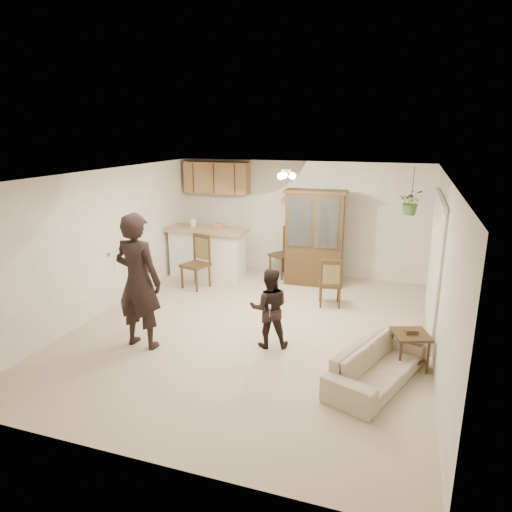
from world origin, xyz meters
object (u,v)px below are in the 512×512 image
(sofa, at_px, (378,357))
(china_hutch, at_px, (314,239))
(child, at_px, (269,304))
(adult, at_px, (139,289))
(side_table, at_px, (409,350))
(chair_hutch_right, at_px, (330,292))
(chair_hutch_left, at_px, (283,263))
(chair_bar, at_px, (196,273))

(sofa, bearing_deg, china_hutch, 44.64)
(sofa, distance_m, child, 1.74)
(adult, distance_m, child, 1.92)
(china_hutch, xyz_separation_m, side_table, (1.96, -3.07, -0.71))
(child, relative_size, china_hutch, 0.68)
(adult, bearing_deg, chair_hutch_right, -128.59)
(adult, xyz_separation_m, chair_hutch_left, (1.12, 3.94, -0.60))
(side_table, height_order, chair_hutch_left, chair_hutch_left)
(adult, relative_size, china_hutch, 0.91)
(china_hutch, bearing_deg, chair_hutch_left, 155.80)
(child, relative_size, side_table, 2.30)
(side_table, bearing_deg, sofa, -124.87)
(child, relative_size, chair_hutch_right, 1.47)
(china_hutch, xyz_separation_m, chair_hutch_left, (-0.74, 0.29, -0.67))
(child, distance_m, chair_hutch_right, 2.07)
(chair_bar, distance_m, chair_hutch_left, 1.99)
(sofa, bearing_deg, chair_hutch_right, 43.56)
(adult, bearing_deg, chair_bar, -77.10)
(chair_hutch_left, distance_m, chair_hutch_right, 1.90)
(sofa, relative_size, adult, 1.04)
(chair_hutch_left, relative_size, chair_hutch_right, 1.18)
(child, bearing_deg, sofa, 142.35)
(adult, xyz_separation_m, side_table, (3.82, 0.58, -0.64))
(child, xyz_separation_m, chair_hutch_right, (0.58, 1.94, -0.42))
(side_table, bearing_deg, china_hutch, 122.55)
(sofa, bearing_deg, chair_hutch_left, 51.80)
(chair_hutch_left, bearing_deg, sofa, -25.69)
(china_hutch, bearing_deg, child, -93.55)
(side_table, height_order, chair_bar, chair_bar)
(sofa, xyz_separation_m, child, (-1.61, 0.57, 0.31))
(child, bearing_deg, chair_hutch_right, -124.99)
(chair_bar, xyz_separation_m, chair_hutch_right, (2.77, -0.09, -0.05))
(side_table, bearing_deg, child, 179.71)
(chair_hutch_left, bearing_deg, chair_hutch_right, -13.91)
(side_table, bearing_deg, adult, -171.34)
(sofa, bearing_deg, side_table, -13.68)
(adult, relative_size, chair_bar, 1.66)
(side_table, height_order, chair_hutch_right, chair_hutch_right)
(china_hutch, distance_m, side_table, 3.71)
(china_hutch, distance_m, chair_hutch_right, 1.43)
(sofa, height_order, china_hutch, china_hutch)
(adult, bearing_deg, child, -157.15)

